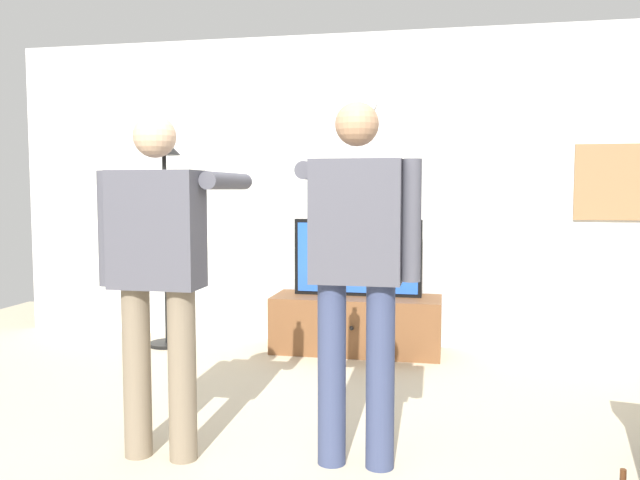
{
  "coord_description": "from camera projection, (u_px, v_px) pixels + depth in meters",
  "views": [
    {
      "loc": [
        0.79,
        -2.66,
        1.36
      ],
      "look_at": [
        0.01,
        1.2,
        1.05
      ],
      "focal_mm": 36.04,
      "sensor_mm": 36.0,
      "label": 1
    }
  ],
  "objects": [
    {
      "name": "back_wall",
      "position": [
        358.0,
        191.0,
        5.63
      ],
      "size": [
        6.4,
        0.1,
        2.7
      ],
      "primitive_type": "cube",
      "color": "silver",
      "rests_on": "ground_plane"
    },
    {
      "name": "tv_stand",
      "position": [
        356.0,
        324.0,
        5.37
      ],
      "size": [
        1.4,
        0.55,
        0.47
      ],
      "color": "brown",
      "rests_on": "ground_plane"
    },
    {
      "name": "television",
      "position": [
        357.0,
        258.0,
        5.37
      ],
      "size": [
        1.07,
        0.07,
        0.64
      ],
      "color": "black",
      "rests_on": "tv_stand"
    },
    {
      "name": "wall_clock",
      "position": [
        362.0,
        100.0,
        5.51
      ],
      "size": [
        0.26,
        0.03,
        0.26
      ],
      "primitive_type": "cylinder",
      "rotation": [
        1.57,
        0.0,
        0.0
      ],
      "color": "white"
    },
    {
      "name": "framed_picture",
      "position": [
        620.0,
        182.0,
        5.15
      ],
      "size": [
        0.7,
        0.04,
        0.61
      ],
      "primitive_type": "cube",
      "color": "#997047"
    },
    {
      "name": "floor_lamp",
      "position": [
        165.0,
        198.0,
        5.5
      ],
      "size": [
        0.32,
        0.32,
        1.79
      ],
      "color": "black",
      "rests_on": "ground_plane"
    },
    {
      "name": "person_standing_nearer_lamp",
      "position": [
        159.0,
        265.0,
        3.2
      ],
      "size": [
        0.63,
        0.78,
        1.72
      ],
      "color": "#7A6B56",
      "rests_on": "ground_plane"
    },
    {
      "name": "person_standing_nearer_couch",
      "position": [
        357.0,
        261.0,
        3.11
      ],
      "size": [
        0.62,
        0.78,
        1.77
      ],
      "color": "#384266",
      "rests_on": "ground_plane"
    }
  ]
}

